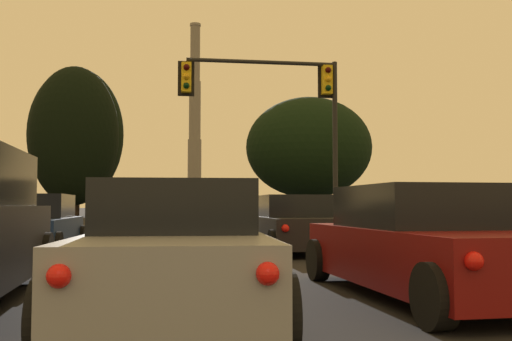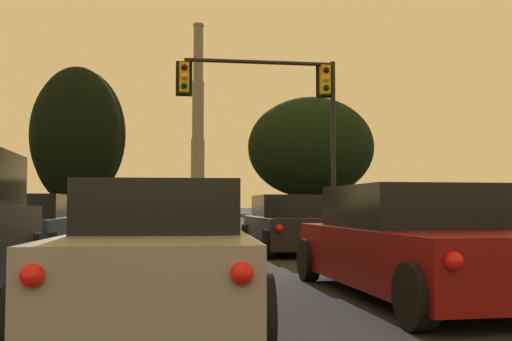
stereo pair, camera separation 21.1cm
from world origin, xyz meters
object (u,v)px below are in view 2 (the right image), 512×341
(sedan_right_lane_front, at_px, (290,225))
(smokestack, at_px, (198,136))
(sedan_left_lane_front, at_px, (26,227))
(traffic_light_overhead_right, at_px, (283,101))
(pickup_truck_center_lane_front, at_px, (172,220))
(sedan_right_lane_second, at_px, (413,244))
(sedan_center_lane_second, at_px, (161,251))

(sedan_right_lane_front, distance_m, smokestack, 155.56)
(sedan_left_lane_front, xyz_separation_m, traffic_light_overhead_right, (7.24, 6.29, 4.21))
(pickup_truck_center_lane_front, xyz_separation_m, sedan_right_lane_front, (2.96, -0.22, -0.14))
(traffic_light_overhead_right, xyz_separation_m, smokestack, (3.63, 148.28, 15.94))
(sedan_left_lane_front, bearing_deg, traffic_light_overhead_right, 40.32)
(pickup_truck_center_lane_front, distance_m, sedan_right_lane_second, 8.37)
(sedan_right_lane_front, bearing_deg, smokestack, 88.10)
(smokestack, bearing_deg, traffic_light_overhead_right, -91.40)
(pickup_truck_center_lane_front, bearing_deg, sedan_center_lane_second, -92.60)
(sedan_center_lane_second, bearing_deg, traffic_light_overhead_right, 76.79)
(pickup_truck_center_lane_front, relative_size, sedan_right_lane_second, 1.17)
(sedan_left_lane_front, xyz_separation_m, sedan_right_lane_front, (6.31, 0.39, 0.00))
(sedan_center_lane_second, xyz_separation_m, sedan_left_lane_front, (-3.20, 7.86, 0.00))
(pickup_truck_center_lane_front, height_order, sedan_right_lane_front, pickup_truck_center_lane_front)
(sedan_center_lane_second, height_order, smokestack, smokestack)
(sedan_right_lane_second, bearing_deg, sedan_center_lane_second, -170.06)
(pickup_truck_center_lane_front, relative_size, sedan_right_lane_front, 1.18)
(sedan_right_lane_second, xyz_separation_m, traffic_light_overhead_right, (0.86, 13.48, 4.21))
(sedan_left_lane_front, relative_size, sedan_right_lane_front, 1.00)
(sedan_right_lane_second, relative_size, smokestack, 0.09)
(sedan_center_lane_second, distance_m, sedan_left_lane_front, 8.49)
(sedan_right_lane_front, relative_size, smokestack, 0.09)
(pickup_truck_center_lane_front, bearing_deg, sedan_left_lane_front, -171.20)
(sedan_right_lane_front, bearing_deg, sedan_right_lane_second, -89.68)
(pickup_truck_center_lane_front, height_order, smokestack, smokestack)
(pickup_truck_center_lane_front, relative_size, sedan_left_lane_front, 1.18)
(pickup_truck_center_lane_front, relative_size, traffic_light_overhead_right, 0.87)
(traffic_light_overhead_right, bearing_deg, sedan_center_lane_second, -105.93)
(sedan_left_lane_front, distance_m, smokestack, 156.26)
(sedan_left_lane_front, bearing_deg, smokestack, 85.31)
(sedan_center_lane_second, height_order, sedan_left_lane_front, same)
(sedan_right_lane_second, distance_m, sedan_right_lane_front, 7.58)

